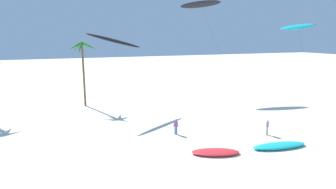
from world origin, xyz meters
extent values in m
cylinder|color=brown|center=(-6.75, 44.79, 4.78)|extent=(0.30, 0.30, 9.55)
cone|color=#287533|center=(-5.76, 44.70, 9.02)|extent=(2.29, 0.77, 1.56)
cone|color=#287533|center=(-6.24, 45.71, 9.15)|extent=(1.61, 2.28, 1.34)
cone|color=#287533|center=(-7.30, 45.53, 8.91)|extent=(1.75, 2.06, 1.75)
cone|color=#287533|center=(-7.74, 44.72, 9.03)|extent=(2.29, 0.73, 1.54)
cone|color=#287533|center=(-7.12, 44.04, 8.81)|extent=(1.41, 2.10, 1.90)
cone|color=#287533|center=(-6.19, 43.85, 9.31)|extent=(1.66, 2.28, 1.03)
ellipsoid|color=black|center=(-2.80, 40.47, 9.83)|extent=(8.31, 3.71, 2.70)
ellipsoid|color=red|center=(-2.80, 40.47, 9.87)|extent=(8.28, 3.08, 2.37)
cylinder|color=#4C4C51|center=(-2.87, 37.73, 4.86)|extent=(0.14, 5.48, 9.73)
ellipsoid|color=black|center=(14.83, 48.23, 16.18)|extent=(8.21, 1.63, 2.38)
ellipsoid|color=red|center=(14.83, 48.23, 16.22)|extent=(8.23, 0.97, 1.58)
cylinder|color=#4C4C51|center=(15.91, 43.56, 8.04)|extent=(2.19, 9.35, 16.10)
ellipsoid|color=#19B2B7|center=(20.18, 30.58, 11.71)|extent=(4.04, 3.89, 1.42)
ellipsoid|color=purple|center=(20.18, 30.58, 11.75)|extent=(3.62, 3.36, 0.93)
cylinder|color=#4C4C51|center=(19.79, 27.89, 5.81)|extent=(0.79, 5.39, 11.63)
ellipsoid|color=red|center=(1.84, 21.00, 0.17)|extent=(4.74, 3.33, 0.34)
ellipsoid|color=#19B2B7|center=(1.84, 21.00, 0.19)|extent=(2.40, 2.20, 0.21)
ellipsoid|color=#19B2B7|center=(8.30, 20.03, 0.19)|extent=(5.74, 2.38, 0.38)
ellipsoid|color=#EA5193|center=(8.30, 20.03, 0.21)|extent=(2.67, 1.74, 0.23)
cylinder|color=#284CA3|center=(0.82, 27.34, 0.42)|extent=(0.14, 0.14, 0.85)
cylinder|color=#284CA3|center=(0.67, 27.42, 0.42)|extent=(0.14, 0.14, 0.85)
cube|color=purple|center=(0.74, 27.38, 1.14)|extent=(0.36, 0.31, 0.59)
cylinder|color=#9E7051|center=(0.93, 27.29, 1.10)|extent=(0.09, 0.09, 0.56)
cylinder|color=#9E7051|center=(0.55, 27.47, 1.10)|extent=(0.09, 0.09, 0.56)
sphere|color=#9E7051|center=(0.74, 27.38, 1.57)|extent=(0.21, 0.21, 0.21)
cylinder|color=slate|center=(9.78, 23.45, 0.42)|extent=(0.14, 0.14, 0.85)
cylinder|color=slate|center=(9.65, 23.34, 0.42)|extent=(0.14, 0.14, 0.85)
cube|color=purple|center=(9.72, 23.39, 1.14)|extent=(0.36, 0.35, 0.57)
cylinder|color=tan|center=(9.88, 23.53, 1.10)|extent=(0.09, 0.09, 0.56)
cylinder|color=tan|center=(9.56, 23.26, 1.10)|extent=(0.09, 0.09, 0.56)
sphere|color=tan|center=(9.72, 23.39, 1.56)|extent=(0.21, 0.21, 0.21)
camera|label=1|loc=(-11.54, -0.31, 10.39)|focal=31.19mm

